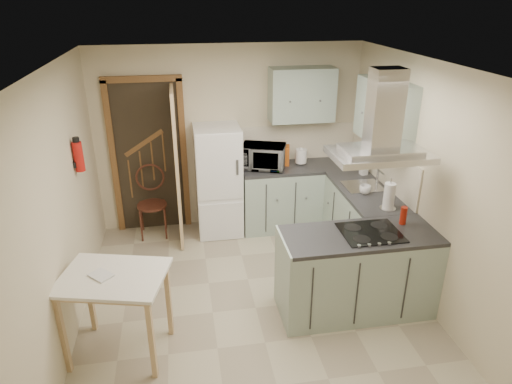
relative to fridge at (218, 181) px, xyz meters
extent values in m
plane|color=tan|center=(0.20, -1.80, -0.75)|extent=(4.20, 4.20, 0.00)
plane|color=silver|center=(0.20, -1.80, 1.75)|extent=(4.20, 4.20, 0.00)
plane|color=beige|center=(0.20, 0.30, 0.50)|extent=(3.60, 0.00, 3.60)
plane|color=beige|center=(-1.60, -1.80, 0.50)|extent=(0.00, 4.20, 4.20)
plane|color=beige|center=(2.00, -1.80, 0.50)|extent=(0.00, 4.20, 4.20)
cube|color=brown|center=(-0.90, 0.27, 0.30)|extent=(1.10, 0.12, 2.10)
cube|color=white|center=(0.00, 0.00, 0.00)|extent=(0.60, 0.60, 1.50)
cube|color=#9EB2A0|center=(0.86, 0.00, -0.30)|extent=(1.08, 0.60, 0.90)
cube|color=#9EB2A0|center=(1.70, -0.68, -0.30)|extent=(0.60, 1.95, 0.90)
cube|color=beige|center=(1.16, 0.29, 0.40)|extent=(1.68, 0.02, 0.50)
cube|color=#9EB2A0|center=(1.15, 0.12, 1.10)|extent=(0.85, 0.35, 0.70)
cube|color=#9EB2A0|center=(1.82, -0.95, 1.10)|extent=(0.35, 0.90, 0.70)
cube|color=#9EB2A0|center=(1.22, -1.98, -0.30)|extent=(1.55, 0.65, 0.90)
cube|color=black|center=(1.32, -1.98, 0.16)|extent=(0.58, 0.50, 0.01)
cube|color=silver|center=(1.32, -1.98, 0.97)|extent=(0.90, 0.55, 0.10)
cube|color=silver|center=(1.70, -0.85, 0.16)|extent=(0.45, 0.40, 0.01)
cylinder|color=#B2140F|center=(-1.54, -0.90, 0.75)|extent=(0.10, 0.10, 0.32)
cube|color=tan|center=(-1.13, -2.22, -0.33)|extent=(1.04, 0.88, 0.84)
cube|color=#441D16|center=(-0.91, 0.03, -0.30)|extent=(0.41, 0.41, 0.89)
imported|color=black|center=(0.61, 0.01, 0.31)|extent=(0.67, 0.56, 0.32)
cylinder|color=white|center=(1.16, 0.06, 0.27)|extent=(0.16, 0.16, 0.23)
cube|color=#C95817|center=(0.96, 0.09, 0.28)|extent=(0.11, 0.19, 0.26)
imported|color=#A9A7B3|center=(1.86, -0.46, 0.25)|extent=(0.10, 0.10, 0.19)
cylinder|color=silver|center=(1.73, -1.49, 0.30)|extent=(0.12, 0.12, 0.31)
imported|color=white|center=(1.64, -1.06, 0.20)|extent=(0.17, 0.17, 0.11)
cylinder|color=#A51E0E|center=(1.73, -1.85, 0.24)|extent=(0.08, 0.08, 0.19)
imported|color=#9D3534|center=(-1.28, -2.26, 0.14)|extent=(0.24, 0.24, 0.09)
camera|label=1|loc=(-0.47, -5.70, 2.34)|focal=32.00mm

